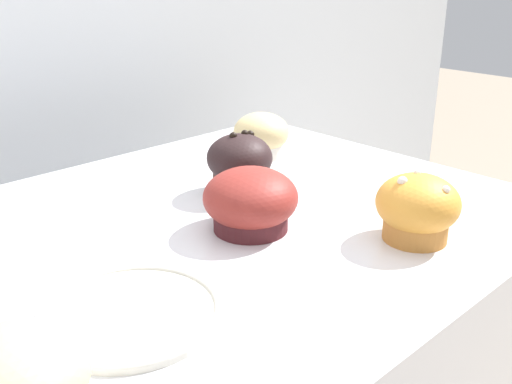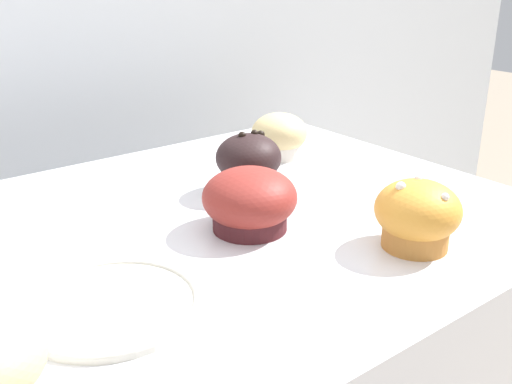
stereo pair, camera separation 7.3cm
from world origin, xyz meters
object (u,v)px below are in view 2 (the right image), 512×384
(muffin_back_left, at_px, (279,136))
(muffin_front_right, at_px, (250,201))
(serving_plate, at_px, (111,305))
(muffin_front_left, at_px, (249,163))
(muffin_front_center, at_px, (417,215))

(muffin_back_left, relative_size, muffin_front_right, 0.80)
(serving_plate, bearing_deg, muffin_front_right, 16.30)
(muffin_back_left, bearing_deg, muffin_front_left, -144.73)
(muffin_front_right, bearing_deg, muffin_front_center, -52.07)
(muffin_front_center, xyz_separation_m, serving_plate, (-0.33, 0.09, -0.03))
(muffin_back_left, distance_m, serving_plate, 0.50)
(muffin_front_left, relative_size, serving_plate, 0.54)
(muffin_front_center, distance_m, muffin_front_left, 0.26)
(muffin_front_center, bearing_deg, muffin_back_left, 75.46)
(muffin_front_left, height_order, serving_plate, muffin_front_left)
(muffin_front_right, bearing_deg, serving_plate, -163.70)
(muffin_back_left, height_order, muffin_front_right, muffin_front_right)
(muffin_front_center, distance_m, muffin_front_right, 0.20)
(muffin_back_left, bearing_deg, muffin_front_center, -104.54)
(muffin_front_center, relative_size, muffin_front_left, 1.06)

